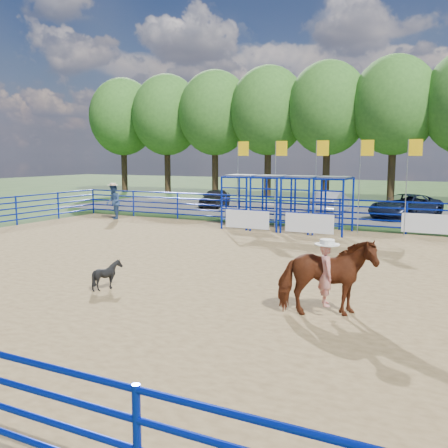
{
  "coord_description": "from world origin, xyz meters",
  "views": [
    {
      "loc": [
        5.57,
        -13.4,
        3.52
      ],
      "look_at": [
        -1.62,
        1.0,
        1.3
      ],
      "focal_mm": 40.0,
      "sensor_mm": 36.0,
      "label": 1
    }
  ],
  "objects": [
    {
      "name": "car_a",
      "position": [
        -10.28,
        16.92,
        0.62
      ],
      "size": [
        2.04,
        3.79,
        1.23
      ],
      "primitive_type": "imported",
      "rotation": [
        0.0,
        0.0,
        0.17
      ],
      "color": "black",
      "rests_on": "gravel_strip"
    },
    {
      "name": "chute_assembly",
      "position": [
        -1.9,
        8.84,
        1.26
      ],
      "size": [
        19.32,
        2.41,
        4.2
      ],
      "color": "#071DA0",
      "rests_on": "ground"
    },
    {
      "name": "car_c",
      "position": [
        2.23,
        16.08,
        0.69
      ],
      "size": [
        4.09,
        5.38,
        1.36
      ],
      "primitive_type": "imported",
      "rotation": [
        0.0,
        0.0,
        -0.43
      ],
      "color": "black",
      "rests_on": "gravel_strip"
    },
    {
      "name": "horse_and_rider",
      "position": [
        2.83,
        -2.93,
        0.95
      ],
      "size": [
        2.26,
        1.7,
        2.39
      ],
      "color": "#5C2712",
      "rests_on": "arena_dirt"
    },
    {
      "name": "spectator_cowboy",
      "position": [
        -12.16,
        8.4,
        1.0
      ],
      "size": [
        1.16,
        1.17,
        1.97
      ],
      "color": "navy",
      "rests_on": "arena_dirt"
    },
    {
      "name": "perimeter_fence",
      "position": [
        0.0,
        0.0,
        0.75
      ],
      "size": [
        30.1,
        20.1,
        1.5
      ],
      "color": "#071DA0",
      "rests_on": "ground"
    },
    {
      "name": "car_b",
      "position": [
        -2.06,
        16.42,
        0.69
      ],
      "size": [
        1.49,
        4.17,
        1.37
      ],
      "primitive_type": "imported",
      "rotation": [
        0.0,
        0.0,
        3.13
      ],
      "color": "gray",
      "rests_on": "gravel_strip"
    },
    {
      "name": "gravel_strip",
      "position": [
        0.0,
        17.0,
        0.01
      ],
      "size": [
        40.0,
        10.0,
        0.01
      ],
      "primitive_type": "cube",
      "color": "slate",
      "rests_on": "ground"
    },
    {
      "name": "calf",
      "position": [
        -2.88,
        -3.34,
        0.41
      ],
      "size": [
        0.9,
        0.86,
        0.77
      ],
      "primitive_type": "imported",
      "rotation": [
        0.0,
        0.0,
        2.01
      ],
      "color": "black",
      "rests_on": "arena_dirt"
    },
    {
      "name": "treeline",
      "position": [
        0.0,
        26.0,
        7.53
      ],
      "size": [
        56.4,
        6.4,
        11.24
      ],
      "color": "#3F2B19",
      "rests_on": "ground"
    },
    {
      "name": "ground",
      "position": [
        0.0,
        0.0,
        0.0
      ],
      "size": [
        120.0,
        120.0,
        0.0
      ],
      "primitive_type": "plane",
      "color": "#314E1F",
      "rests_on": "ground"
    },
    {
      "name": "arena_dirt",
      "position": [
        0.0,
        0.0,
        0.01
      ],
      "size": [
        30.0,
        20.0,
        0.02
      ],
      "primitive_type": "cube",
      "color": "#987C4C",
      "rests_on": "ground"
    }
  ]
}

